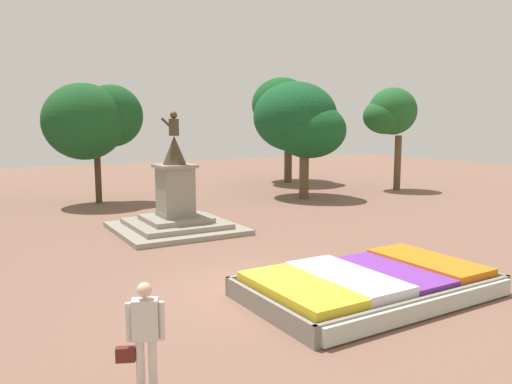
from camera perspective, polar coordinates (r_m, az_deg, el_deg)
The scene contains 8 objects.
ground_plane at distance 12.32m, azimuth 0.05°, elevation -11.22°, with size 81.99×81.99×0.00m, color brown.
flower_planter at distance 12.20m, azimuth 12.82°, elevation -10.22°, with size 5.89×3.59×0.63m.
statue_monument at distance 19.05m, azimuth -9.16°, elevation -1.94°, with size 4.40×4.40×4.47m.
pedestrian_with_handbag at distance 7.78m, azimuth -12.66°, elevation -15.34°, with size 0.69×0.41×1.73m.
park_tree_far_left at distance 26.14m, azimuth -18.13°, elevation 7.84°, with size 4.94×3.84×5.99m.
park_tree_behind_statue at distance 27.37m, azimuth 5.06°, elevation 7.98°, with size 4.52×5.28×6.30m.
park_tree_far_right at distance 34.25m, azimuth 3.68°, elevation 9.03°, with size 5.00×6.03×7.22m.
park_tree_mid_canopy at distance 31.40m, azimuth 15.07°, elevation 8.61°, with size 3.22×2.93×6.18m.
Camera 1 is at (-5.88, -10.06, 4.01)m, focal length 35.00 mm.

